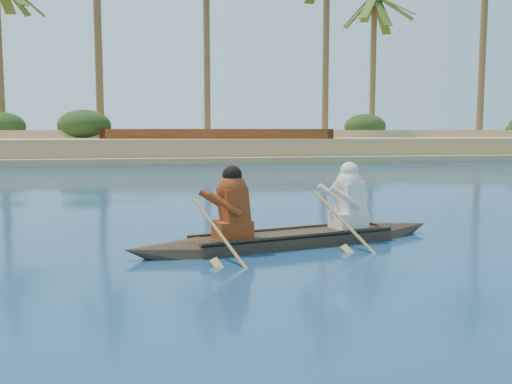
{
  "coord_description": "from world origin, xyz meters",
  "views": [
    {
      "loc": [
        -1.75,
        -6.89,
        1.86
      ],
      "look_at": [
        0.17,
        3.13,
        0.73
      ],
      "focal_mm": 40.0,
      "sensor_mm": 36.0,
      "label": 1
    }
  ],
  "objects": [
    {
      "name": "ground",
      "position": [
        0.0,
        0.0,
        0.0
      ],
      "size": [
        160.0,
        160.0,
        0.0
      ],
      "primitive_type": "plane",
      "color": "navy",
      "rests_on": "ground"
    },
    {
      "name": "sandy_embankment",
      "position": [
        0.0,
        46.89,
        0.53
      ],
      "size": [
        150.0,
        51.0,
        1.5
      ],
      "color": "tan",
      "rests_on": "ground"
    },
    {
      "name": "palm_grove",
      "position": [
        0.0,
        35.0,
        8.0
      ],
      "size": [
        110.0,
        14.0,
        16.0
      ],
      "primitive_type": null,
      "color": "#475E21",
      "rests_on": "ground"
    },
    {
      "name": "shrub_cluster",
      "position": [
        0.0,
        31.5,
        1.2
      ],
      "size": [
        100.0,
        6.0,
        2.4
      ],
      "primitive_type": null,
      "color": "#203613",
      "rests_on": "ground"
    },
    {
      "name": "canoe",
      "position": [
        0.53,
        1.86,
        0.29
      ],
      "size": [
        5.47,
        2.05,
        1.5
      ],
      "rotation": [
        0.0,
        0.0,
        0.25
      ],
      "color": "#372C1E",
      "rests_on": "ground"
    },
    {
      "name": "barge_mid",
      "position": [
        2.47,
        26.82,
        0.76
      ],
      "size": [
        13.64,
        6.91,
        2.17
      ],
      "rotation": [
        0.0,
        0.0,
        -0.21
      ],
      "color": "brown",
      "rests_on": "ground"
    }
  ]
}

